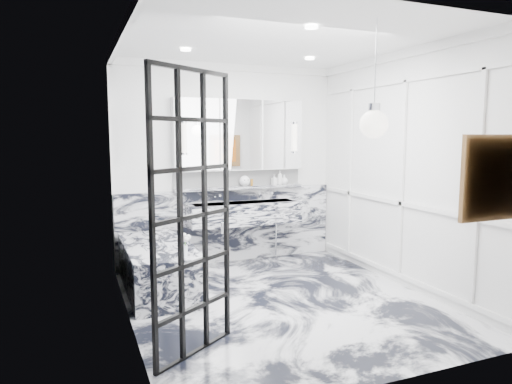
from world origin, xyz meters
name	(u,v)px	position (x,y,z in m)	size (l,w,h in m)	color
floor	(281,301)	(0.00, 0.00, 0.00)	(3.60, 3.60, 0.00)	silver
ceiling	(283,38)	(0.00, 0.00, 2.80)	(3.60, 3.60, 0.00)	white
wall_back	(228,164)	(0.00, 1.80, 1.40)	(3.60, 3.60, 0.00)	white
wall_front	(392,195)	(0.00, -1.80, 1.40)	(3.60, 3.60, 0.00)	white
wall_left	(126,180)	(-1.60, 0.00, 1.40)	(3.60, 3.60, 0.00)	white
wall_right	(404,170)	(1.60, 0.00, 1.40)	(3.60, 3.60, 0.00)	white
marble_clad_back	(229,225)	(0.00, 1.78, 0.53)	(3.18, 0.05, 1.05)	silver
marble_clad_left	(128,186)	(-1.59, 0.00, 1.34)	(0.02, 3.56, 2.68)	silver
panel_molding	(402,179)	(1.58, 0.00, 1.30)	(0.03, 3.40, 2.30)	white
soap_bottle_a	(280,178)	(0.77, 1.71, 1.19)	(0.08, 0.08, 0.21)	#8C5919
soap_bottle_b	(274,180)	(0.68, 1.71, 1.17)	(0.07, 0.07, 0.15)	#4C4C51
soap_bottle_c	(284,180)	(0.84, 1.71, 1.16)	(0.11, 0.11, 0.14)	silver
face_pot	(245,181)	(0.21, 1.71, 1.17)	(0.15, 0.15, 0.15)	white
amber_bottle	(252,182)	(0.32, 1.71, 1.14)	(0.04, 0.04, 0.10)	#8C5919
flower_vase	(184,251)	(-1.02, 0.25, 0.61)	(0.08, 0.08, 0.12)	silver
crittall_door	(193,216)	(-1.17, -0.81, 1.16)	(0.88, 0.04, 2.32)	black
artwork	(495,178)	(1.02, -1.76, 1.48)	(0.58, 0.06, 0.58)	#D95E16
pendant_light	(374,124)	(0.26, -1.21, 1.90)	(0.23, 0.23, 0.23)	white
trough_sink	(244,213)	(0.15, 1.55, 0.73)	(1.60, 0.45, 0.30)	silver
ledge	(240,188)	(0.15, 1.72, 1.07)	(1.90, 0.14, 0.04)	silver
subway_tile	(239,178)	(0.15, 1.78, 1.21)	(1.90, 0.03, 0.23)	white
mirror_cabinet	(240,135)	(0.15, 1.73, 1.82)	(1.90, 0.16, 1.00)	white
sconce_left	(184,138)	(-0.67, 1.63, 1.78)	(0.07, 0.07, 0.40)	white
sconce_right	(295,138)	(0.97, 1.63, 1.78)	(0.07, 0.07, 0.40)	white
bathtub	(159,267)	(-1.18, 0.90, 0.28)	(0.75, 1.65, 0.55)	silver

